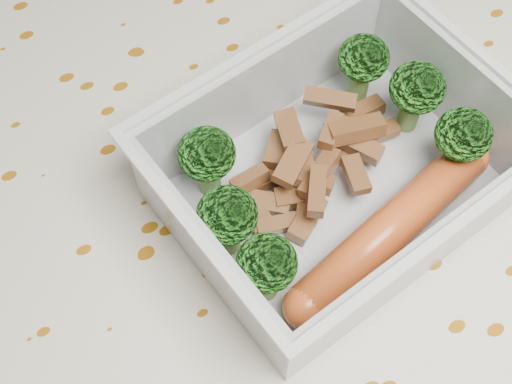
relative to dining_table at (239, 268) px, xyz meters
name	(u,v)px	position (x,y,z in m)	size (l,w,h in m)	color
dining_table	(239,268)	(0.00, 0.00, 0.00)	(1.40, 0.90, 0.75)	brown
tablecloth	(237,235)	(0.00, 0.00, 0.05)	(1.46, 0.96, 0.19)	beige
lunch_container	(337,176)	(0.05, -0.02, 0.11)	(0.21, 0.17, 0.06)	silver
broccoli_florets	(327,152)	(0.05, -0.01, 0.13)	(0.16, 0.11, 0.05)	#608C3F
meat_pile	(311,165)	(0.05, -0.01, 0.11)	(0.11, 0.08, 0.03)	brown
sausage	(391,228)	(0.06, -0.06, 0.11)	(0.15, 0.06, 0.02)	#CB521F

